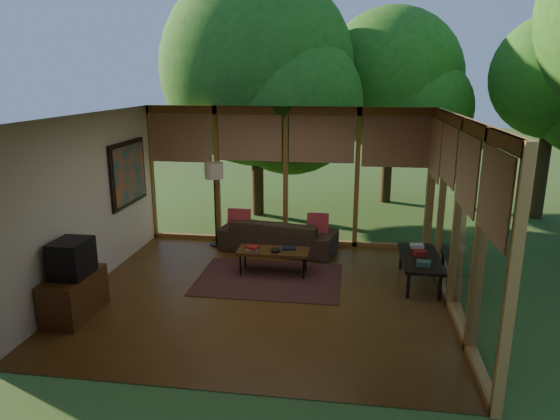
% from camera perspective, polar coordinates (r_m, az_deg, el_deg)
% --- Properties ---
extents(floor, '(5.50, 5.50, 0.00)m').
position_cam_1_polar(floor, '(7.78, -1.86, -9.56)').
color(floor, brown).
rests_on(floor, ground).
extents(ceiling, '(5.50, 5.50, 0.00)m').
position_cam_1_polar(ceiling, '(7.10, -2.05, 10.70)').
color(ceiling, silver).
rests_on(ceiling, ground).
extents(wall_left, '(0.04, 5.00, 2.70)m').
position_cam_1_polar(wall_left, '(8.25, -21.10, 0.80)').
color(wall_left, silver).
rests_on(wall_left, ground).
extents(wall_front, '(5.50, 0.04, 2.70)m').
position_cam_1_polar(wall_front, '(5.00, -7.05, -7.15)').
color(wall_front, silver).
rests_on(wall_front, ground).
extents(window_wall_back, '(5.50, 0.12, 2.70)m').
position_cam_1_polar(window_wall_back, '(9.73, 0.65, 3.82)').
color(window_wall_back, olive).
rests_on(window_wall_back, ground).
extents(window_wall_right, '(0.12, 5.00, 2.70)m').
position_cam_1_polar(window_wall_right, '(7.36, 19.62, -0.69)').
color(window_wall_right, olive).
rests_on(window_wall_right, ground).
extents(tree_nw, '(4.40, 4.40, 5.61)m').
position_cam_1_polar(tree_nw, '(11.80, -2.67, 15.81)').
color(tree_nw, '#3E2A16').
rests_on(tree_nw, ground).
extents(tree_ne, '(3.58, 3.58, 4.96)m').
position_cam_1_polar(tree_ne, '(13.42, 12.60, 14.30)').
color(tree_ne, '#3E2A16').
rests_on(tree_ne, ground).
extents(tree_far, '(2.76, 2.76, 4.63)m').
position_cam_1_polar(tree_far, '(12.95, 28.89, 13.18)').
color(tree_far, '#3E2A16').
rests_on(tree_far, ground).
extents(rug, '(2.35, 1.66, 0.01)m').
position_cam_1_polar(rug, '(8.29, -1.26, -7.90)').
color(rug, brown).
rests_on(rug, floor).
extents(sofa, '(2.29, 1.22, 0.63)m').
position_cam_1_polar(sofa, '(9.52, -0.18, -2.86)').
color(sofa, '#3C2D1E').
rests_on(sofa, floor).
extents(pillow_left, '(0.42, 0.22, 0.44)m').
position_cam_1_polar(pillow_left, '(9.52, -4.69, -1.17)').
color(pillow_left, maroon).
rests_on(pillow_left, sofa).
extents(pillow_right, '(0.40, 0.21, 0.41)m').
position_cam_1_polar(pillow_right, '(9.32, 4.35, -1.61)').
color(pillow_right, maroon).
rests_on(pillow_right, sofa).
extents(ct_book_lower, '(0.20, 0.15, 0.03)m').
position_cam_1_polar(ct_book_lower, '(8.39, -3.19, -4.48)').
color(ct_book_lower, beige).
rests_on(ct_book_lower, coffee_table).
extents(ct_book_upper, '(0.24, 0.22, 0.03)m').
position_cam_1_polar(ct_book_upper, '(8.38, -3.19, -4.27)').
color(ct_book_upper, maroon).
rests_on(ct_book_upper, coffee_table).
extents(ct_book_side, '(0.24, 0.19, 0.03)m').
position_cam_1_polar(ct_book_side, '(8.41, 1.01, -4.37)').
color(ct_book_side, black).
rests_on(ct_book_side, coffee_table).
extents(ct_bowl, '(0.16, 0.16, 0.07)m').
position_cam_1_polar(ct_bowl, '(8.27, -0.53, -4.59)').
color(ct_bowl, black).
rests_on(ct_bowl, coffee_table).
extents(media_cabinet, '(0.50, 1.00, 0.60)m').
position_cam_1_polar(media_cabinet, '(7.56, -22.44, -9.01)').
color(media_cabinet, '#553017').
rests_on(media_cabinet, floor).
extents(television, '(0.45, 0.55, 0.50)m').
position_cam_1_polar(television, '(7.35, -22.72, -5.10)').
color(television, black).
rests_on(television, media_cabinet).
extents(console_book_a, '(0.23, 0.18, 0.08)m').
position_cam_1_polar(console_book_a, '(7.90, 16.08, -5.88)').
color(console_book_a, '#365E52').
rests_on(console_book_a, side_console).
extents(console_book_b, '(0.22, 0.19, 0.09)m').
position_cam_1_polar(console_book_b, '(8.32, 15.69, -4.75)').
color(console_book_b, maroon).
rests_on(console_book_b, side_console).
extents(console_book_c, '(0.23, 0.17, 0.06)m').
position_cam_1_polar(console_book_c, '(8.70, 15.37, -3.97)').
color(console_book_c, beige).
rests_on(console_book_c, side_console).
extents(floor_lamp, '(0.36, 0.36, 1.65)m').
position_cam_1_polar(floor_lamp, '(9.65, -7.55, 3.94)').
color(floor_lamp, black).
rests_on(floor_lamp, floor).
extents(coffee_table, '(1.20, 0.50, 0.43)m').
position_cam_1_polar(coffee_table, '(8.39, -0.76, -4.80)').
color(coffee_table, '#553017').
rests_on(coffee_table, floor).
extents(side_console, '(0.60, 1.40, 0.46)m').
position_cam_1_polar(side_console, '(8.30, 15.69, -5.45)').
color(side_console, black).
rests_on(side_console, floor).
extents(wall_painting, '(0.06, 1.35, 1.15)m').
position_cam_1_polar(wall_painting, '(9.41, -16.92, 4.04)').
color(wall_painting, black).
rests_on(wall_painting, wall_left).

